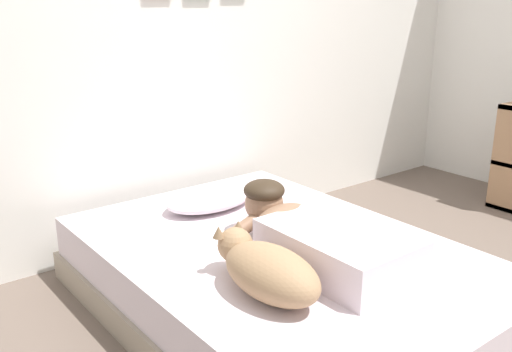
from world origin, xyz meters
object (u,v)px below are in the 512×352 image
Objects in this scene: bed at (280,282)px; cell_phone at (296,224)px; pillow at (210,199)px; person_lying at (315,236)px; dog at (266,269)px; coffee_cup at (268,203)px.

bed is 0.34m from cell_phone.
person_lying is (0.02, -0.81, 0.05)m from pillow.
cell_phone is (0.19, 0.34, -0.10)m from person_lying.
person_lying is 1.60× the size of dog.
dog is (-0.37, -0.12, -0.00)m from person_lying.
dog is at bearing -162.78° from person_lying.
dog is at bearing -137.81° from bed.
pillow reaches higher than cell_phone.
person_lying is (0.05, -0.18, 0.28)m from bed.
bed is 0.67m from pillow.
coffee_cup is at bearing 50.27° from dog.
cell_phone is at bearing 60.80° from person_lying.
cell_phone is at bearing 34.17° from bed.
person_lying reaches higher than pillow.
dog is (-0.35, -0.92, 0.05)m from pillow.
coffee_cup is at bearing -42.88° from pillow.
person_lying is at bearing 17.22° from dog.
cell_phone is at bearing -65.97° from pillow.
cell_phone is at bearing 39.00° from dog.
bed is 16.69× the size of coffee_cup.
pillow is at bearing 91.39° from person_lying.
person_lying is at bearing -74.53° from bed.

